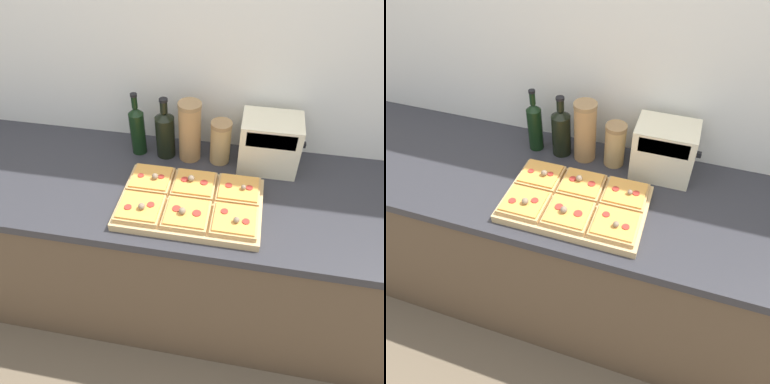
{
  "view_description": "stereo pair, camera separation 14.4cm",
  "coord_description": "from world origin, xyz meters",
  "views": [
    {
      "loc": [
        0.2,
        -0.78,
        1.95
      ],
      "look_at": [
        0.01,
        0.24,
        0.95
      ],
      "focal_mm": 35.0,
      "sensor_mm": 36.0,
      "label": 1
    },
    {
      "loc": [
        0.34,
        -0.75,
        1.95
      ],
      "look_at": [
        0.01,
        0.24,
        0.95
      ],
      "focal_mm": 35.0,
      "sensor_mm": 36.0,
      "label": 2
    }
  ],
  "objects": [
    {
      "name": "toaster_oven",
      "position": [
        0.29,
        0.52,
        1.02
      ],
      "size": [
        0.27,
        0.18,
        0.23
      ],
      "color": "beige",
      "rests_on": "kitchen_counter"
    },
    {
      "name": "cutting_board",
      "position": [
        0.01,
        0.21,
        0.92
      ],
      "size": [
        0.55,
        0.35,
        0.03
      ],
      "primitive_type": "cube",
      "color": "tan",
      "rests_on": "kitchen_counter"
    },
    {
      "name": "pizza_slice_front_center",
      "position": [
        0.01,
        0.13,
        0.95
      ],
      "size": [
        0.17,
        0.15,
        0.05
      ],
      "color": "tan",
      "rests_on": "cutting_board"
    },
    {
      "name": "pizza_slice_back_right",
      "position": [
        0.19,
        0.29,
        0.95
      ],
      "size": [
        0.17,
        0.15,
        0.05
      ],
      "color": "tan",
      "rests_on": "cutting_board"
    },
    {
      "name": "grain_jar_tall",
      "position": [
        -0.05,
        0.52,
        1.04
      ],
      "size": [
        0.1,
        0.1,
        0.27
      ],
      "color": "#AD7F4C",
      "rests_on": "kitchen_counter"
    },
    {
      "name": "olive_oil_bottle",
      "position": [
        -0.28,
        0.52,
        1.02
      ],
      "size": [
        0.07,
        0.07,
        0.29
      ],
      "color": "black",
      "rests_on": "kitchen_counter"
    },
    {
      "name": "pizza_slice_back_center",
      "position": [
        0.01,
        0.29,
        0.95
      ],
      "size": [
        0.17,
        0.15,
        0.05
      ],
      "color": "tan",
      "rests_on": "cutting_board"
    },
    {
      "name": "ground_plane",
      "position": [
        0.0,
        0.0,
        0.0
      ],
      "size": [
        12.0,
        12.0,
        0.0
      ],
      "primitive_type": "plane",
      "color": "brown"
    },
    {
      "name": "pizza_slice_front_left",
      "position": [
        -0.16,
        0.13,
        0.95
      ],
      "size": [
        0.17,
        0.15,
        0.05
      ],
      "color": "tan",
      "rests_on": "cutting_board"
    },
    {
      "name": "pizza_slice_back_left",
      "position": [
        -0.16,
        0.29,
        0.95
      ],
      "size": [
        0.17,
        0.15,
        0.05
      ],
      "color": "tan",
      "rests_on": "cutting_board"
    },
    {
      "name": "grain_jar_short",
      "position": [
        0.09,
        0.52,
        1.0
      ],
      "size": [
        0.09,
        0.09,
        0.2
      ],
      "color": "tan",
      "rests_on": "kitchen_counter"
    },
    {
      "name": "kitchen_counter",
      "position": [
        0.0,
        0.32,
        0.45
      ],
      "size": [
        2.63,
        0.67,
        0.9
      ],
      "color": "brown",
      "rests_on": "ground_plane"
    },
    {
      "name": "pizza_slice_front_right",
      "position": [
        0.19,
        0.13,
        0.95
      ],
      "size": [
        0.17,
        0.15,
        0.05
      ],
      "color": "tan",
      "rests_on": "cutting_board"
    },
    {
      "name": "wall_back",
      "position": [
        0.0,
        0.67,
        1.25
      ],
      "size": [
        6.0,
        0.06,
        2.5
      ],
      "color": "silver",
      "rests_on": "ground_plane"
    },
    {
      "name": "wine_bottle",
      "position": [
        -0.16,
        0.52,
        1.02
      ],
      "size": [
        0.08,
        0.08,
        0.28
      ],
      "color": "black",
      "rests_on": "kitchen_counter"
    }
  ]
}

